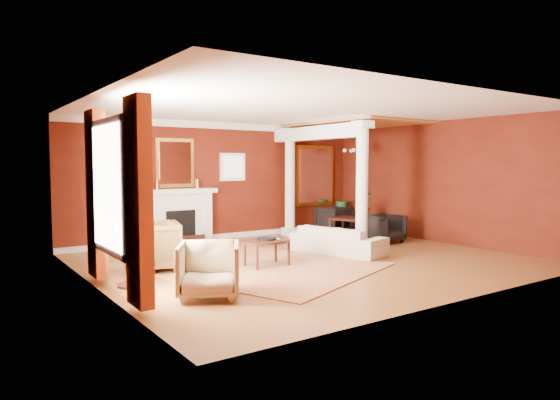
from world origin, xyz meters
TOP-DOWN VIEW (x-y plane):
  - ground at (0.00, 0.00)m, footprint 8.00×8.00m
  - room_shell at (0.00, 0.00)m, footprint 8.04×7.04m
  - fireplace at (-1.30, 3.32)m, footprint 1.85×0.42m
  - overmantel_mirror at (-1.30, 3.45)m, footprint 0.95×0.07m
  - flank_window_left at (-2.85, 3.46)m, footprint 0.70×0.07m
  - flank_window_right at (0.25, 3.46)m, footprint 0.70×0.07m
  - left_window at (-3.89, -0.60)m, footprint 0.21×2.55m
  - column_front at (1.70, 0.30)m, footprint 0.36×0.36m
  - column_back at (1.70, 3.00)m, footprint 0.36×0.36m
  - header_beam at (1.70, 1.90)m, footprint 0.30×3.20m
  - amber_ceiling at (2.85, 1.75)m, footprint 2.30×3.40m
  - dining_mirror at (2.90, 3.45)m, footprint 1.30×0.07m
  - chandelier at (2.90, 1.80)m, footprint 0.60×0.62m
  - crown_trim at (0.00, 3.46)m, footprint 8.00×0.08m
  - base_trim at (0.00, 3.46)m, footprint 8.00×0.08m
  - rug at (-1.26, 0.23)m, footprint 4.70×5.34m
  - sofa at (0.89, 0.16)m, footprint 1.11×2.07m
  - armchair_leopard at (-2.88, 0.75)m, footprint 1.08×1.12m
  - armchair_stripe at (-2.83, -1.39)m, footprint 1.11×1.09m
  - coffee_table at (-1.01, -0.07)m, footprint 0.97×0.97m
  - coffee_book at (-0.97, -0.08)m, footprint 0.18×0.05m
  - side_table at (-3.50, -0.16)m, footprint 0.66×0.66m
  - dining_table at (2.87, 1.59)m, footprint 0.97×1.54m
  - dining_chair_near at (2.85, 0.68)m, footprint 0.76×0.72m
  - dining_chair_far at (2.97, 2.72)m, footprint 0.85×0.80m
  - green_urn at (3.50, 3.00)m, footprint 0.35×0.35m
  - potted_plant at (2.95, 1.56)m, footprint 0.60×0.66m

SIDE VIEW (x-z plane):
  - ground at x=0.00m, z-range 0.00..0.00m
  - rug at x=-1.26m, z-range 0.00..0.02m
  - base_trim at x=0.00m, z-range 0.00..0.12m
  - green_urn at x=3.50m, z-range -0.09..0.74m
  - dining_chair_near at x=2.85m, z-range 0.00..0.75m
  - sofa at x=0.89m, z-range 0.00..0.78m
  - dining_chair_far at x=2.97m, z-range 0.00..0.78m
  - dining_table at x=2.87m, z-range 0.00..0.81m
  - armchair_stripe at x=-2.83m, z-range 0.00..0.86m
  - coffee_table at x=-1.01m, z-range 0.20..0.69m
  - armchair_leopard at x=-2.88m, z-range 0.00..0.96m
  - coffee_book at x=-0.97m, z-range 0.49..0.74m
  - fireplace at x=-1.30m, z-range 0.00..1.29m
  - potted_plant at x=2.95m, z-range 0.81..1.31m
  - side_table at x=-3.50m, z-range 0.30..1.95m
  - left_window at x=-3.89m, z-range 0.12..2.72m
  - column_front at x=1.70m, z-range 0.03..2.83m
  - column_back at x=1.70m, z-range 0.03..2.83m
  - dining_mirror at x=2.90m, z-range 0.70..2.40m
  - flank_window_left at x=-2.85m, z-range 1.45..2.15m
  - flank_window_right at x=0.25m, z-range 1.45..2.15m
  - overmantel_mirror at x=-1.30m, z-range 1.33..2.47m
  - room_shell at x=0.00m, z-range 0.56..3.48m
  - chandelier at x=2.90m, z-range 1.87..2.62m
  - header_beam at x=1.70m, z-range 2.46..2.78m
  - crown_trim at x=0.00m, z-range 2.74..2.90m
  - amber_ceiling at x=2.85m, z-range 2.85..2.89m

